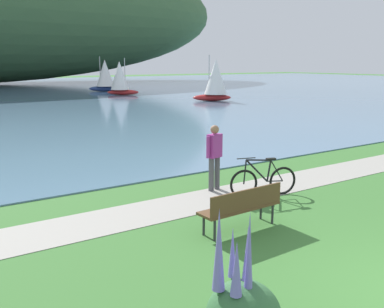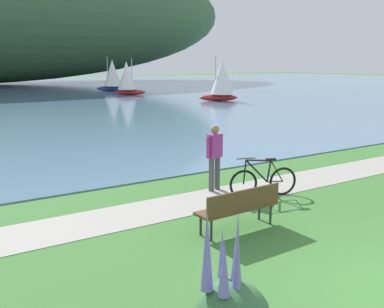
{
  "view_description": "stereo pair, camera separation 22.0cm",
  "coord_description": "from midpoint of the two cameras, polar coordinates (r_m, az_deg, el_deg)",
  "views": [
    {
      "loc": [
        -6.07,
        -2.69,
        3.29
      ],
      "look_at": [
        0.05,
        6.39,
        1.0
      ],
      "focal_mm": 41.5,
      "sensor_mm": 36.0,
      "label": 1
    },
    {
      "loc": [
        -5.89,
        -2.81,
        3.29
      ],
      "look_at": [
        0.05,
        6.39,
        1.0
      ],
      "focal_mm": 41.5,
      "sensor_mm": 36.0,
      "label": 2
    }
  ],
  "objects": [
    {
      "name": "shoreline_path",
      "position": [
        10.81,
        2.54,
        -5.88
      ],
      "size": [
        60.0,
        1.5,
        0.01
      ],
      "primitive_type": "cube",
      "color": "#A39E93",
      "rests_on": "ground"
    },
    {
      "name": "park_bench_near_camera",
      "position": [
        8.81,
        6.87,
        -6.6
      ],
      "size": [
        1.82,
        0.54,
        0.88
      ],
      "color": "brown",
      "rests_on": "ground"
    },
    {
      "name": "bicycle_leaning_near_bench",
      "position": [
        11.09,
        9.7,
        -3.48
      ],
      "size": [
        1.71,
        0.59,
        1.01
      ],
      "color": "black",
      "rests_on": "ground"
    },
    {
      "name": "person_at_shoreline",
      "position": [
        11.37,
        3.48,
        0.06
      ],
      "size": [
        0.59,
        0.31,
        1.71
      ],
      "color": "#4C4C51",
      "rests_on": "ground"
    },
    {
      "name": "sailboat_nearest_to_shore",
      "position": [
        44.75,
        -8.21,
        9.69
      ],
      "size": [
        3.06,
        2.56,
        3.59
      ],
      "color": "#B22323",
      "rests_on": "bay_water"
    },
    {
      "name": "sailboat_mid_bay",
      "position": [
        37.48,
        3.99,
        9.53
      ],
      "size": [
        3.25,
        2.64,
        3.78
      ],
      "color": "#B22323",
      "rests_on": "bay_water"
    },
    {
      "name": "sailboat_toward_hillside",
      "position": [
        50.66,
        -10.11,
        9.96
      ],
      "size": [
        3.08,
        2.97,
        3.79
      ],
      "color": "navy",
      "rests_on": "bay_water"
    }
  ]
}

